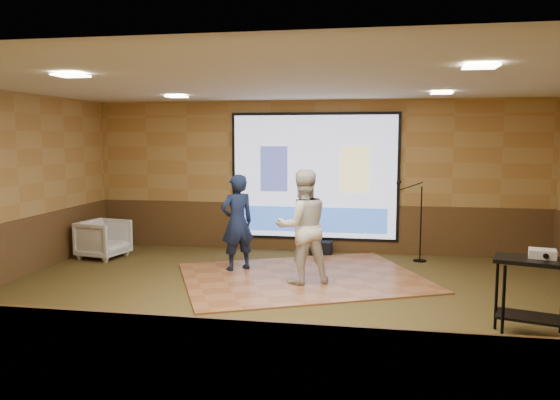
% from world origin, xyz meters
% --- Properties ---
extents(ground, '(9.00, 9.00, 0.00)m').
position_xyz_m(ground, '(0.00, 0.00, 0.00)').
color(ground, '#2A3116').
rests_on(ground, ground).
extents(room_shell, '(9.04, 7.04, 3.02)m').
position_xyz_m(room_shell, '(0.00, 0.00, 2.09)').
color(room_shell, '#A58044').
rests_on(room_shell, ground).
extents(wainscot_back, '(9.00, 0.04, 0.95)m').
position_xyz_m(wainscot_back, '(0.00, 3.48, 0.47)').
color(wainscot_back, '#463417').
rests_on(wainscot_back, ground).
extents(wainscot_front, '(9.00, 0.04, 0.95)m').
position_xyz_m(wainscot_front, '(0.00, -3.48, 0.47)').
color(wainscot_front, '#463417').
rests_on(wainscot_front, ground).
extents(projector_screen, '(3.32, 0.06, 2.52)m').
position_xyz_m(projector_screen, '(0.00, 3.44, 1.47)').
color(projector_screen, black).
rests_on(projector_screen, room_shell).
extents(downlight_nw, '(0.32, 0.32, 0.02)m').
position_xyz_m(downlight_nw, '(-2.20, 1.80, 2.97)').
color(downlight_nw, beige).
rests_on(downlight_nw, room_shell).
extents(downlight_ne, '(0.32, 0.32, 0.02)m').
position_xyz_m(downlight_ne, '(2.20, 1.80, 2.97)').
color(downlight_ne, beige).
rests_on(downlight_ne, room_shell).
extents(downlight_sw, '(0.32, 0.32, 0.02)m').
position_xyz_m(downlight_sw, '(-2.20, -1.50, 2.97)').
color(downlight_sw, beige).
rests_on(downlight_sw, room_shell).
extents(downlight_se, '(0.32, 0.32, 0.02)m').
position_xyz_m(downlight_se, '(2.20, -1.50, 2.97)').
color(downlight_se, beige).
rests_on(downlight_se, room_shell).
extents(dance_floor, '(4.60, 4.16, 0.03)m').
position_xyz_m(dance_floor, '(0.06, 1.32, 0.01)').
color(dance_floor, '#9D6239').
rests_on(dance_floor, ground).
extents(player_left, '(0.71, 0.68, 1.63)m').
position_xyz_m(player_left, '(-1.10, 1.62, 0.84)').
color(player_left, '#121C3B').
rests_on(player_left, dance_floor).
extents(player_right, '(1.06, 0.97, 1.76)m').
position_xyz_m(player_right, '(0.10, 0.99, 0.91)').
color(player_right, silver).
rests_on(player_right, dance_floor).
extents(av_table, '(0.86, 0.45, 0.91)m').
position_xyz_m(av_table, '(3.00, -0.79, 0.63)').
color(av_table, black).
rests_on(av_table, ground).
extents(projector, '(0.34, 0.30, 0.10)m').
position_xyz_m(projector, '(3.10, -0.70, 0.96)').
color(projector, white).
rests_on(projector, av_table).
extents(mic_stand, '(0.59, 0.24, 1.50)m').
position_xyz_m(mic_stand, '(1.97, 2.92, 0.49)').
color(mic_stand, black).
rests_on(mic_stand, ground).
extents(banquet_chair, '(0.94, 0.92, 0.72)m').
position_xyz_m(banquet_chair, '(-3.85, 2.17, 0.36)').
color(banquet_chair, gray).
rests_on(banquet_chair, ground).
extents(duffel_bag, '(0.44, 0.31, 0.26)m').
position_xyz_m(duffel_bag, '(0.17, 3.16, 0.13)').
color(duffel_bag, black).
rests_on(duffel_bag, ground).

